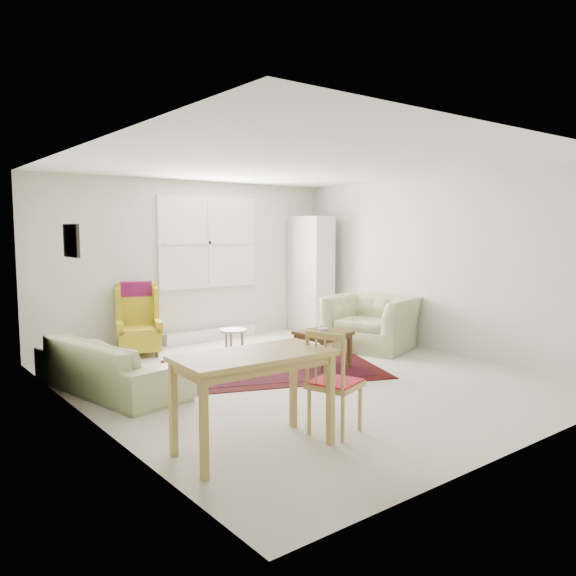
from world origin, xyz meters
TOP-DOWN VIEW (x-y plane):
  - room at (0.02, 0.21)m, footprint 5.04×5.54m
  - rug at (-0.06, 0.55)m, footprint 3.09×2.56m
  - sofa at (-2.00, 0.88)m, footprint 1.14×2.09m
  - armchair at (1.84, 0.66)m, footprint 1.37×1.46m
  - wingback_chair at (-1.05, 2.35)m, footprint 0.76×0.78m
  - coffee_table at (0.53, 0.25)m, footprint 0.63×0.63m
  - stool at (-0.30, 1.09)m, footprint 0.43×0.43m
  - cabinet at (2.10, 2.35)m, footprint 0.43×0.80m
  - desk at (-1.70, -1.45)m, footprint 1.28×0.68m
  - desk_chair at (-0.94, -1.56)m, footprint 0.51×0.51m

SIDE VIEW (x-z plane):
  - rug at x=-0.06m, z-range 0.00..0.03m
  - stool at x=-0.30m, z-range 0.00..0.47m
  - coffee_table at x=0.53m, z-range 0.00..0.47m
  - desk at x=-1.70m, z-range 0.00..0.79m
  - sofa at x=-2.00m, z-range 0.00..0.80m
  - desk_chair at x=-0.94m, z-range 0.00..0.91m
  - armchair at x=1.84m, z-range 0.00..0.93m
  - wingback_chair at x=-1.05m, z-range 0.00..1.02m
  - cabinet at x=2.10m, z-range 0.00..1.98m
  - room at x=0.02m, z-range 0.00..2.51m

